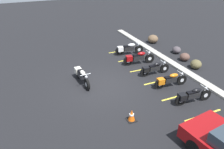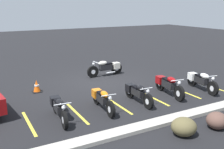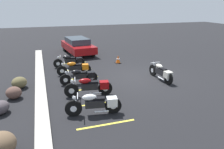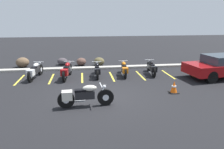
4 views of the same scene
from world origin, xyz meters
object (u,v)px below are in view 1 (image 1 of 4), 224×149
object	(u,v)px
landscape_rock_1	(185,57)
traffic_cone	(132,115)
landscape_rock_2	(177,50)
parked_bike_0	(128,49)
landscape_rock_3	(196,64)
parked_bike_3	(169,80)
parked_bike_1	(138,58)
parked_bike_2	(154,69)
landscape_rock_0	(153,39)
motorcycle_cream_featured	(81,75)
parked_bike_4	(192,96)

from	to	relation	value
landscape_rock_1	traffic_cone	bearing A→B (deg)	-56.95
landscape_rock_1	landscape_rock_2	world-z (taller)	landscape_rock_1
parked_bike_0	landscape_rock_3	xyz separation A→B (m)	(3.80, 2.95, -0.16)
parked_bike_0	parked_bike_3	distance (m)	5.03
traffic_cone	parked_bike_1	bearing A→B (deg)	148.04
parked_bike_2	traffic_cone	distance (m)	4.58
landscape_rock_1	landscape_rock_0	bearing A→B (deg)	-179.84
landscape_rock_3	parked_bike_2	bearing A→B (deg)	-96.63
parked_bike_2	landscape_rock_1	distance (m)	3.28
motorcycle_cream_featured	traffic_cone	bearing A→B (deg)	11.15
landscape_rock_0	landscape_rock_2	xyz separation A→B (m)	(2.64, 0.38, -0.09)
parked_bike_4	landscape_rock_0	world-z (taller)	parked_bike_4
parked_bike_1	parked_bike_3	world-z (taller)	parked_bike_1
motorcycle_cream_featured	landscape_rock_2	world-z (taller)	motorcycle_cream_featured
parked_bike_1	parked_bike_3	distance (m)	3.27
parked_bike_0	motorcycle_cream_featured	bearing A→B (deg)	-139.14
traffic_cone	parked_bike_3	bearing A→B (deg)	117.45
parked_bike_1	landscape_rock_3	xyz separation A→B (m)	(2.05, 3.15, -0.17)
landscape_rock_0	parked_bike_2	bearing A→B (deg)	-32.79
parked_bike_4	landscape_rock_2	distance (m)	6.49
parked_bike_0	landscape_rock_1	xyz separation A→B (m)	(2.55, 3.10, -0.17)
landscape_rock_3	parked_bike_0	bearing A→B (deg)	-142.23
parked_bike_4	landscape_rock_0	bearing A→B (deg)	74.37
parked_bike_2	landscape_rock_0	world-z (taller)	parked_bike_2
motorcycle_cream_featured	parked_bike_3	distance (m)	4.89
parked_bike_2	parked_bike_4	bearing A→B (deg)	-86.99
traffic_cone	parked_bike_4	bearing A→B (deg)	89.90
parked_bike_0	traffic_cone	world-z (taller)	parked_bike_0
parked_bike_0	parked_bike_3	world-z (taller)	parked_bike_0
parked_bike_2	landscape_rock_1	xyz separation A→B (m)	(-0.90, 3.15, -0.14)
landscape_rock_0	landscape_rock_1	bearing A→B (deg)	0.16
parked_bike_3	landscape_rock_2	world-z (taller)	parked_bike_3
parked_bike_3	landscape_rock_2	distance (m)	5.19
motorcycle_cream_featured	parked_bike_2	distance (m)	4.34
landscape_rock_0	traffic_cone	bearing A→B (deg)	-38.11
landscape_rock_0	landscape_rock_1	xyz separation A→B (m)	(3.97, 0.01, -0.07)
parked_bike_0	parked_bike_3	bearing A→B (deg)	-81.09
parked_bike_1	parked_bike_3	xyz separation A→B (m)	(3.27, 0.14, -0.04)
parked_bike_0	landscape_rock_2	world-z (taller)	parked_bike_0
parked_bike_4	landscape_rock_1	distance (m)	5.18
parked_bike_0	landscape_rock_0	bearing A→B (deg)	34.28
parked_bike_4	landscape_rock_0	size ratio (longest dim) A/B	2.33
landscape_rock_1	parked_bike_0	bearing A→B (deg)	-129.49
parked_bike_4	parked_bike_0	bearing A→B (deg)	95.16
motorcycle_cream_featured	parked_bike_0	world-z (taller)	motorcycle_cream_featured
motorcycle_cream_featured	traffic_cone	distance (m)	4.21
landscape_rock_0	parked_bike_4	bearing A→B (deg)	-20.78
parked_bike_3	motorcycle_cream_featured	bearing A→B (deg)	155.16
motorcycle_cream_featured	landscape_rock_1	distance (m)	7.41
motorcycle_cream_featured	parked_bike_2	bearing A→B (deg)	75.93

